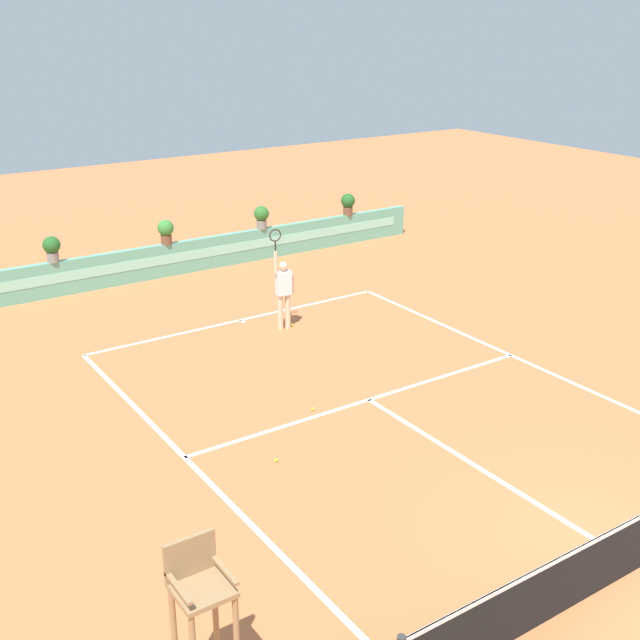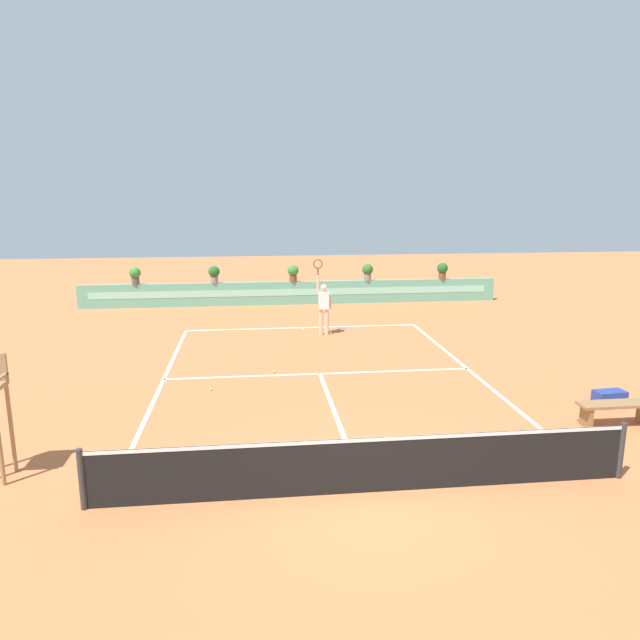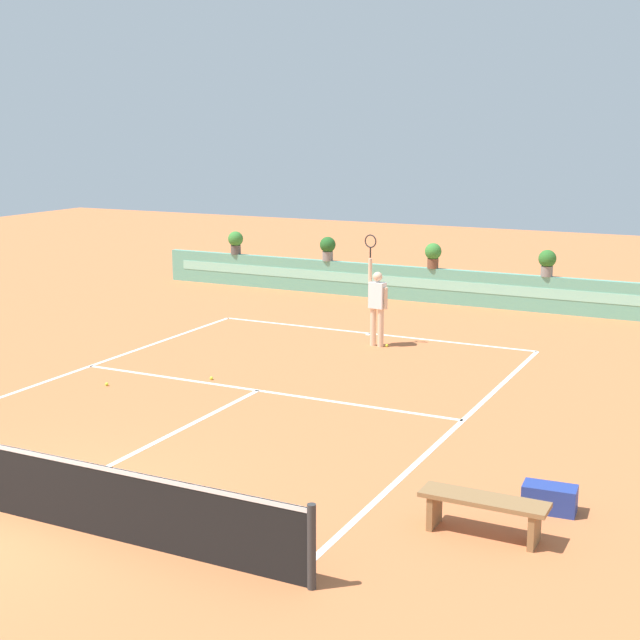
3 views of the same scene
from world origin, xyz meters
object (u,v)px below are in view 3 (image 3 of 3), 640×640
at_px(tennis_ball_near_baseline, 387,345).
at_px(potted_plant_right, 547,261).
at_px(bench_courtside, 484,507).
at_px(gear_bag, 550,498).
at_px(potted_plant_left, 328,247).
at_px(tennis_player, 377,302).
at_px(tennis_ball_by_sideline, 107,384).
at_px(potted_plant_far_left, 236,241).
at_px(potted_plant_centre, 433,254).
at_px(tennis_ball_mid_court, 211,378).

height_order(tennis_ball_near_baseline, potted_plant_right, potted_plant_right).
distance_m(bench_courtside, tennis_ball_near_baseline, 9.92).
distance_m(gear_bag, potted_plant_left, 16.35).
height_order(bench_courtside, potted_plant_left, potted_plant_left).
height_order(tennis_player, tennis_ball_near_baseline, tennis_player).
bearing_deg(potted_plant_right, gear_bag, -76.95).
height_order(gear_bag, tennis_ball_by_sideline, gear_bag).
bearing_deg(gear_bag, potted_plant_far_left, 134.47).
distance_m(gear_bag, potted_plant_centre, 14.62).
bearing_deg(bench_courtside, tennis_ball_near_baseline, 119.19).
bearing_deg(bench_courtside, potted_plant_far_left, 130.85).
bearing_deg(potted_plant_centre, tennis_ball_mid_court, -97.13).
relative_size(gear_bag, potted_plant_right, 0.97).
relative_size(bench_courtside, potted_plant_left, 2.21).
xyz_separation_m(potted_plant_centre, potted_plant_right, (3.25, 0.00, 0.00)).
relative_size(tennis_ball_by_sideline, potted_plant_far_left, 0.09).
distance_m(tennis_ball_near_baseline, potted_plant_left, 7.15).
bearing_deg(gear_bag, potted_plant_right, 103.05).
relative_size(tennis_ball_by_sideline, potted_plant_right, 0.09).
distance_m(tennis_player, tennis_ball_mid_court, 4.64).
distance_m(tennis_player, tennis_ball_near_baseline, 1.05).
height_order(potted_plant_centre, potted_plant_far_left, same).
bearing_deg(gear_bag, tennis_player, 126.97).
height_order(tennis_player, potted_plant_left, tennis_player).
bearing_deg(tennis_ball_by_sideline, potted_plant_centre, 75.62).
xyz_separation_m(gear_bag, potted_plant_centre, (-6.30, 13.14, 1.23)).
distance_m(bench_courtside, tennis_ball_by_sideline, 9.14).
distance_m(tennis_ball_by_sideline, potted_plant_centre, 11.47).
xyz_separation_m(tennis_player, tennis_ball_by_sideline, (-3.47, -5.41, -1.02)).
relative_size(gear_bag, tennis_ball_mid_court, 10.29).
xyz_separation_m(tennis_ball_by_sideline, potted_plant_centre, (2.83, 11.03, 1.38)).
xyz_separation_m(bench_courtside, tennis_ball_near_baseline, (-4.83, 8.65, -0.34)).
bearing_deg(tennis_player, bench_courtside, -59.50).
bearing_deg(tennis_ball_near_baseline, potted_plant_right, 67.07).
relative_size(tennis_ball_mid_court, potted_plant_right, 0.09).
bearing_deg(bench_courtside, potted_plant_right, 99.83).
bearing_deg(potted_plant_centre, tennis_player, -83.52).
xyz_separation_m(tennis_ball_mid_court, potted_plant_centre, (1.22, 9.75, 1.38)).
xyz_separation_m(tennis_ball_mid_court, tennis_ball_by_sideline, (-1.61, -1.28, 0.00)).
distance_m(tennis_ball_mid_court, potted_plant_left, 10.07).
relative_size(potted_plant_right, potted_plant_far_left, 1.00).
relative_size(tennis_ball_near_baseline, potted_plant_far_left, 0.09).
height_order(tennis_player, tennis_ball_mid_court, tennis_player).
xyz_separation_m(tennis_ball_near_baseline, potted_plant_far_left, (-7.49, 5.60, 1.38)).
height_order(tennis_ball_near_baseline, potted_plant_centre, potted_plant_centre).
bearing_deg(potted_plant_far_left, tennis_ball_by_sideline, -71.11).
distance_m(potted_plant_right, potted_plant_left, 6.60).
bearing_deg(potted_plant_right, bench_courtside, -80.17).
relative_size(tennis_ball_mid_court, potted_plant_far_left, 0.09).
bearing_deg(tennis_ball_by_sideline, potted_plant_left, 92.71).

